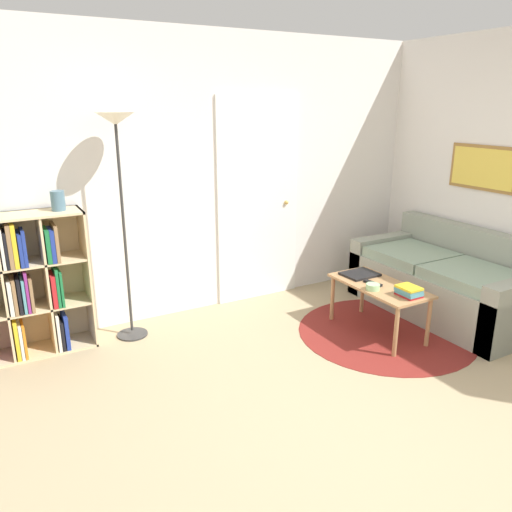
# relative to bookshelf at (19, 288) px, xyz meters

# --- Properties ---
(ground_plane) EXTENTS (14.00, 14.00, 0.00)m
(ground_plane) POSITION_rel_bookshelf_xyz_m (1.70, -2.37, -0.57)
(ground_plane) COLOR tan
(wall_back) EXTENTS (7.74, 0.11, 2.60)m
(wall_back) POSITION_rel_bookshelf_xyz_m (1.73, 0.21, 0.72)
(wall_back) COLOR silver
(wall_back) RESTS_ON ground_plane
(wall_right) EXTENTS (0.08, 5.56, 2.60)m
(wall_right) POSITION_rel_bookshelf_xyz_m (4.10, -1.09, 0.73)
(wall_right) COLOR silver
(wall_right) RESTS_ON ground_plane
(rug) EXTENTS (1.55, 1.55, 0.01)m
(rug) POSITION_rel_bookshelf_xyz_m (2.82, -1.15, -0.57)
(rug) COLOR maroon
(rug) RESTS_ON ground_plane
(bookshelf) EXTENTS (0.97, 0.34, 1.15)m
(bookshelf) POSITION_rel_bookshelf_xyz_m (0.00, 0.00, 0.00)
(bookshelf) COLOR beige
(bookshelf) RESTS_ON ground_plane
(floor_lamp) EXTENTS (0.31, 0.31, 1.90)m
(floor_lamp) POSITION_rel_bookshelf_xyz_m (0.84, -0.10, 1.03)
(floor_lamp) COLOR #333333
(floor_lamp) RESTS_ON ground_plane
(couch) EXTENTS (0.88, 1.75, 0.81)m
(couch) POSITION_rel_bookshelf_xyz_m (3.67, -1.08, -0.28)
(couch) COLOR gray
(couch) RESTS_ON ground_plane
(coffee_table) EXTENTS (0.45, 0.90, 0.45)m
(coffee_table) POSITION_rel_bookshelf_xyz_m (2.76, -1.10, -0.17)
(coffee_table) COLOR #AD7F51
(coffee_table) RESTS_ON ground_plane
(laptop) EXTENTS (0.32, 0.26, 0.02)m
(laptop) POSITION_rel_bookshelf_xyz_m (2.77, -0.83, -0.11)
(laptop) COLOR black
(laptop) RESTS_ON coffee_table
(bowl) EXTENTS (0.12, 0.12, 0.05)m
(bowl) POSITION_rel_bookshelf_xyz_m (2.62, -1.17, -0.09)
(bowl) COLOR #9ED193
(bowl) RESTS_ON coffee_table
(book_stack_on_table) EXTENTS (0.16, 0.19, 0.09)m
(book_stack_on_table) POSITION_rel_bookshelf_xyz_m (2.77, -1.43, -0.07)
(book_stack_on_table) COLOR #B21E23
(book_stack_on_table) RESTS_ON coffee_table
(remote) EXTENTS (0.07, 0.18, 0.02)m
(remote) POSITION_rel_bookshelf_xyz_m (2.71, -1.07, -0.11)
(remote) COLOR black
(remote) RESTS_ON coffee_table
(vase_on_shelf) EXTENTS (0.11, 0.11, 0.16)m
(vase_on_shelf) POSITION_rel_bookshelf_xyz_m (0.36, -0.00, 0.66)
(vase_on_shelf) COLOR slate
(vase_on_shelf) RESTS_ON bookshelf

